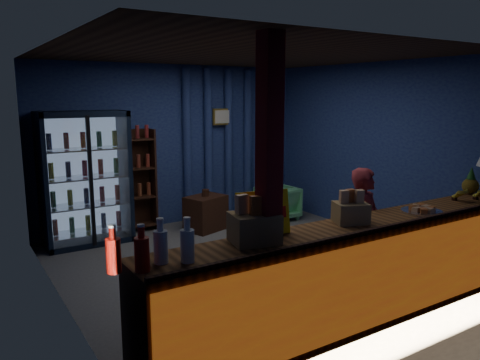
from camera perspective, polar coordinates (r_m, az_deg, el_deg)
The scene contains 17 objects.
ground at distance 6.17m, azimuth 0.94°, elevation -9.76°, with size 4.60×4.60×0.00m, color #515154.
room_walls at distance 5.82m, azimuth 0.99°, elevation 4.90°, with size 4.60×4.60×4.60m.
counter at distance 4.63m, azimuth 14.27°, elevation -10.83°, with size 4.40×0.57×0.99m.
support_post at distance 3.72m, azimuth 3.52°, elevation -2.47°, with size 0.16×0.16×2.60m, color maroon.
beverage_cooler at distance 7.05m, azimuth -18.47°, elevation 0.13°, with size 1.20×0.62×1.90m.
bottle_shelf at distance 7.45m, azimuth -12.33°, elevation -0.13°, with size 0.50×0.28×1.60m.
curtain_folds at distance 8.18m, azimuth -1.40°, elevation 4.61°, with size 1.74×0.14×2.50m.
framed_picture at distance 8.03m, azimuth -2.18°, elevation 7.72°, with size 0.36×0.04×0.28m.
shopkeeper at distance 5.26m, azimuth 14.90°, elevation -5.94°, with size 0.50×0.33×1.36m, color maroon.
green_chair at distance 8.08m, azimuth 4.58°, elevation -2.79°, with size 0.61×0.63×0.57m, color #63C780.
side_table at distance 7.44m, azimuth -4.19°, elevation -4.02°, with size 0.71×0.61×0.66m.
yellow_sign at distance 3.96m, azimuth 2.86°, elevation -4.06°, with size 0.48×0.18×0.38m.
soda_bottles at distance 3.31m, azimuth -10.73°, elevation -8.22°, with size 0.61×0.18×0.33m.
snack_box_left at distance 3.78m, azimuth 1.76°, elevation -5.58°, with size 0.42×0.37×0.39m.
snack_box_centre at distance 4.47m, azimuth 13.35°, elevation -3.71°, with size 0.36×0.34×0.31m.
pastry_tray at distance 5.08m, azimuth 21.28°, elevation -3.47°, with size 0.41×0.41×0.07m.
pineapple at distance 6.19m, azimuth 26.29°, elevation -0.37°, with size 0.19×0.19×0.33m.
Camera 1 is at (-3.18, -4.84, 2.13)m, focal length 35.00 mm.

